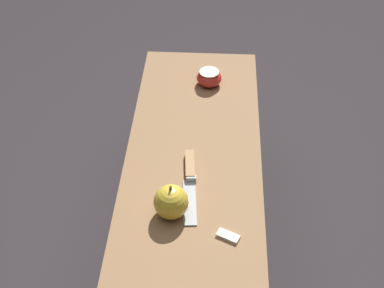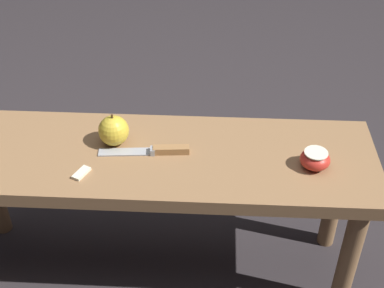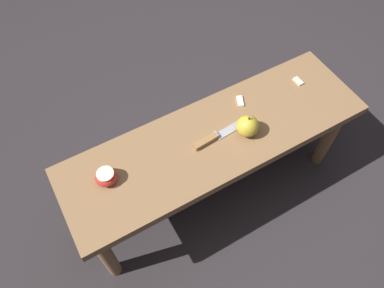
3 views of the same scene
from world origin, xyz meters
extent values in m
plane|color=#2D282B|center=(0.00, 0.00, 0.00)|extent=(8.00, 8.00, 0.00)
cube|color=olive|center=(0.00, 0.00, 0.43)|extent=(1.22, 0.37, 0.04)
cylinder|color=olive|center=(-0.55, -0.12, 0.21)|extent=(0.05, 0.05, 0.41)
cylinder|color=olive|center=(0.55, -0.12, 0.21)|extent=(0.05, 0.05, 0.41)
cylinder|color=olive|center=(-0.55, 0.12, 0.21)|extent=(0.05, 0.05, 0.41)
cylinder|color=olive|center=(0.55, 0.12, 0.21)|extent=(0.05, 0.05, 0.41)
cube|color=#9EA0A5|center=(0.07, 0.00, 0.45)|extent=(0.15, 0.04, 0.00)
cube|color=#9EA0A5|center=(0.00, 0.00, 0.46)|extent=(0.01, 0.03, 0.02)
cube|color=#9E7042|center=(-0.05, -0.01, 0.46)|extent=(0.10, 0.03, 0.02)
sphere|color=gold|center=(0.11, -0.04, 0.49)|extent=(0.08, 0.08, 0.08)
cylinder|color=#4C3319|center=(0.11, -0.04, 0.54)|extent=(0.01, 0.01, 0.01)
ellipsoid|color=red|center=(-0.43, 0.03, 0.47)|extent=(0.08, 0.08, 0.05)
cylinder|color=silver|center=(-0.43, 0.03, 0.50)|extent=(0.06, 0.06, 0.00)
cube|color=silver|center=(0.17, 0.10, 0.45)|extent=(0.04, 0.06, 0.01)
cube|color=silver|center=(0.45, 0.07, 0.45)|extent=(0.02, 0.05, 0.01)
camera|label=1|loc=(0.95, 0.05, 1.45)|focal=50.00mm
camera|label=2|loc=(-0.17, 1.12, 1.35)|focal=50.00mm
camera|label=3|loc=(-0.47, -0.65, 1.62)|focal=35.00mm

